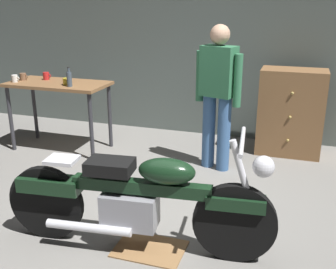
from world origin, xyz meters
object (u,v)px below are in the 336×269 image
object	(u,v)px
person_standing	(218,92)
mug_brown_stoneware	(23,77)
mug_white_ceramic	(15,78)
mug_red_diner	(46,76)
wooden_dresser	(291,112)
bottle	(69,79)
motorcycle	(138,198)
mug_yellow_tall	(66,81)

from	to	relation	value
person_standing	mug_brown_stoneware	world-z (taller)	person_standing
mug_white_ceramic	mug_red_diner	world-z (taller)	mug_red_diner
person_standing	wooden_dresser	bearing A→B (deg)	-118.92
mug_brown_stoneware	bottle	size ratio (longest dim) A/B	0.48
motorcycle	person_standing	bearing A→B (deg)	76.13
mug_white_ceramic	wooden_dresser	bearing A→B (deg)	14.65
mug_yellow_tall	bottle	bearing A→B (deg)	-39.75
person_standing	bottle	xyz separation A→B (m)	(-1.81, -0.16, 0.07)
mug_red_diner	mug_white_ceramic	bearing A→B (deg)	-138.18
mug_yellow_tall	mug_red_diner	bearing A→B (deg)	153.86
motorcycle	mug_yellow_tall	world-z (taller)	motorcycle
mug_red_diner	wooden_dresser	bearing A→B (deg)	11.43
person_standing	wooden_dresser	world-z (taller)	person_standing
person_standing	motorcycle	bearing A→B (deg)	99.51
wooden_dresser	bottle	distance (m)	2.81
mug_red_diner	bottle	distance (m)	0.60
wooden_dresser	mug_red_diner	size ratio (longest dim) A/B	9.71
motorcycle	mug_red_diner	xyz separation A→B (m)	(-2.09, 1.95, 0.50)
mug_white_ceramic	mug_yellow_tall	size ratio (longest dim) A/B	1.03
wooden_dresser	mug_yellow_tall	distance (m)	2.87
mug_white_ceramic	mug_brown_stoneware	distance (m)	0.14
mug_red_diner	mug_brown_stoneware	bearing A→B (deg)	-155.53
person_standing	mug_red_diner	size ratio (longest dim) A/B	14.74
mug_white_ceramic	mug_red_diner	xyz separation A→B (m)	(0.29, 0.26, 0.00)
mug_white_ceramic	bottle	distance (m)	0.82
bottle	wooden_dresser	bearing A→B (deg)	19.51
bottle	mug_yellow_tall	bearing A→B (deg)	140.25
person_standing	bottle	bearing A→B (deg)	22.31
wooden_dresser	mug_white_ceramic	size ratio (longest dim) A/B	9.99
mug_yellow_tall	bottle	distance (m)	0.14
motorcycle	wooden_dresser	distance (m)	2.80
motorcycle	bottle	xyz separation A→B (m)	(-1.56, 1.66, 0.55)
person_standing	wooden_dresser	size ratio (longest dim) A/B	1.52
motorcycle	mug_yellow_tall	size ratio (longest dim) A/B	20.39
person_standing	mug_yellow_tall	xyz separation A→B (m)	(-1.91, -0.08, 0.02)
wooden_dresser	mug_red_diner	xyz separation A→B (m)	(-3.14, -0.64, 0.40)
mug_yellow_tall	mug_red_diner	world-z (taller)	mug_red_diner
wooden_dresser	mug_yellow_tall	xyz separation A→B (m)	(-2.71, -0.85, 0.39)
person_standing	mug_white_ceramic	distance (m)	2.64
motorcycle	person_standing	distance (m)	1.90
mug_yellow_tall	mug_brown_stoneware	size ratio (longest dim) A/B	0.92
wooden_dresser	mug_brown_stoneware	xyz separation A→B (m)	(-3.41, -0.76, 0.40)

